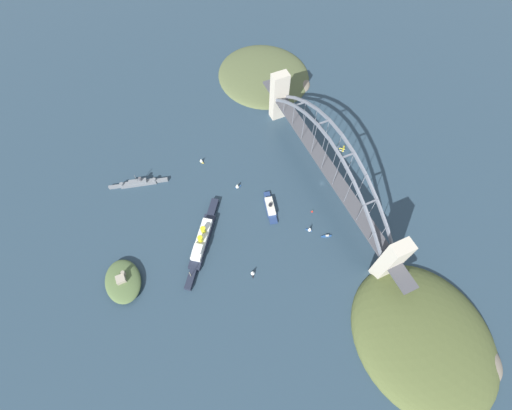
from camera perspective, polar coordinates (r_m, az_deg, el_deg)
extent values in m
plane|color=#283D4C|center=(390.80, 10.85, 3.58)|extent=(1400.00, 1400.00, 0.00)
cube|color=beige|center=(330.89, 21.42, -8.54)|extent=(12.10, 19.33, 61.99)
cube|color=beige|center=(428.67, 3.84, 17.52)|extent=(12.10, 19.33, 61.99)
cube|color=#47474C|center=(366.30, 11.63, 6.23)|extent=(213.52, 14.90, 2.40)
cube|color=#47474C|center=(328.97, 23.15, -11.15)|extent=(24.00, 14.90, 2.40)
cube|color=#47474C|center=(440.88, 2.74, 18.94)|extent=(24.00, 14.90, 2.40)
cube|color=slate|center=(329.92, 21.42, -5.53)|extent=(23.87, 1.80, 18.99)
cube|color=slate|center=(322.87, 20.10, -1.27)|extent=(23.57, 1.80, 15.54)
cube|color=slate|center=(320.74, 18.56, 2.80)|extent=(23.18, 1.80, 12.08)
cube|color=slate|center=(323.28, 16.83, 6.51)|extent=(22.73, 1.80, 8.58)
cube|color=slate|center=(330.12, 14.97, 9.74)|extent=(22.22, 1.80, 5.01)
cube|color=slate|center=(340.89, 13.03, 12.40)|extent=(22.22, 1.80, 5.01)
cube|color=slate|center=(355.23, 11.08, 14.46)|extent=(22.73, 1.80, 8.58)
cube|color=slate|center=(372.85, 9.17, 15.94)|extent=(23.18, 1.80, 12.08)
cube|color=slate|center=(393.49, 7.35, 16.88)|extent=(23.57, 1.80, 15.54)
cube|color=slate|center=(417.01, 5.65, 17.33)|extent=(23.87, 1.80, 18.99)
cube|color=slate|center=(323.60, 19.57, -6.49)|extent=(23.87, 1.80, 18.99)
cube|color=slate|center=(316.40, 18.19, -2.15)|extent=(23.57, 1.80, 15.54)
cube|color=slate|center=(314.23, 16.60, 1.99)|extent=(23.18, 1.80, 12.08)
cube|color=slate|center=(316.82, 14.85, 5.79)|extent=(22.73, 1.80, 8.58)
cube|color=slate|center=(323.79, 12.98, 9.08)|extent=(22.22, 1.80, 5.01)
cube|color=slate|center=(334.77, 11.05, 11.80)|extent=(22.22, 1.80, 5.01)
cube|color=slate|center=(349.36, 9.14, 13.90)|extent=(22.73, 1.80, 8.58)
cube|color=slate|center=(367.26, 7.28, 15.42)|extent=(23.18, 1.80, 12.08)
cube|color=slate|center=(388.20, 5.53, 16.38)|extent=(23.57, 1.80, 15.54)
cube|color=slate|center=(412.02, 3.92, 16.86)|extent=(23.87, 1.80, 18.99)
cube|color=slate|center=(331.79, 21.11, -8.14)|extent=(1.40, 13.41, 1.40)
cube|color=slate|center=(317.53, 18.42, 0.42)|extent=(1.40, 13.41, 1.40)
cube|color=slate|center=(322.58, 14.95, 7.90)|extent=(1.40, 13.41, 1.40)
cube|color=slate|center=(344.26, 11.09, 13.27)|extent=(1.40, 13.41, 1.40)
cube|color=slate|center=(379.72, 7.33, 16.27)|extent=(1.40, 13.41, 1.40)
cube|color=slate|center=(427.04, 4.02, 17.22)|extent=(1.40, 13.41, 1.40)
cylinder|color=slate|center=(331.78, 20.41, -3.95)|extent=(0.56, 0.56, 15.22)
cylinder|color=slate|center=(325.49, 18.55, -4.86)|extent=(0.56, 0.56, 15.22)
cylinder|color=slate|center=(332.26, 18.69, -0.40)|extent=(0.56, 0.56, 28.00)
cylinder|color=slate|center=(325.98, 16.80, -1.24)|extent=(0.56, 0.56, 28.00)
cylinder|color=slate|center=(335.77, 16.90, 2.96)|extent=(0.56, 0.56, 37.12)
cylinder|color=slate|center=(329.55, 15.00, 2.19)|extent=(0.56, 0.56, 37.12)
cylinder|color=slate|center=(342.13, 15.08, 6.05)|extent=(0.56, 0.56, 42.60)
cylinder|color=slate|center=(336.04, 13.18, 5.34)|extent=(0.56, 0.56, 42.60)
cylinder|color=slate|center=(351.16, 13.25, 8.82)|extent=(0.56, 0.56, 44.42)
cylinder|color=slate|center=(345.23, 11.36, 8.18)|extent=(0.56, 0.56, 44.42)
cylinder|color=slate|center=(362.64, 11.45, 11.25)|extent=(0.56, 0.56, 42.60)
cylinder|color=slate|center=(356.90, 9.57, 10.65)|extent=(0.56, 0.56, 42.60)
cylinder|color=slate|center=(376.36, 9.68, 13.32)|extent=(0.56, 0.56, 37.12)
cylinder|color=slate|center=(370.83, 7.85, 12.77)|extent=(0.56, 0.56, 37.12)
cylinder|color=slate|center=(392.12, 7.99, 15.04)|extent=(0.56, 0.56, 28.00)
cylinder|color=slate|center=(386.82, 6.19, 14.52)|extent=(0.56, 0.56, 28.00)
cylinder|color=slate|center=(409.75, 6.38, 16.43)|extent=(0.56, 0.56, 15.22)
cylinder|color=slate|center=(404.68, 4.63, 15.94)|extent=(0.56, 0.56, 15.22)
ellipsoid|color=#4C562D|center=(354.51, 25.80, -19.15)|extent=(136.34, 119.40, 31.26)
ellipsoid|color=#756B5B|center=(372.31, 32.62, -20.26)|extent=(47.72, 35.82, 17.20)
ellipsoid|color=#515B38|center=(504.39, 1.25, 20.64)|extent=(132.00, 122.35, 16.58)
ellipsoid|color=#756B5B|center=(496.86, 6.51, 19.54)|extent=(46.20, 36.70, 9.12)
cube|color=#1E2333|center=(350.80, -8.84, -5.98)|extent=(55.15, 44.30, 5.11)
cube|color=#1E2333|center=(338.38, -10.75, -12.00)|extent=(19.84, 16.78, 5.11)
cube|color=#1E2333|center=(367.15, -7.12, -0.44)|extent=(20.57, 17.80, 5.11)
cube|color=white|center=(346.15, -8.95, -5.63)|extent=(42.03, 34.15, 5.22)
cube|color=white|center=(337.97, -9.63, -7.19)|extent=(13.02, 12.74, 3.20)
cylinder|color=yellow|center=(340.04, -9.19, -5.56)|extent=(5.15, 5.15, 6.53)
cylinder|color=yellow|center=(343.88, -8.72, -4.07)|extent=(5.15, 5.15, 6.53)
cylinder|color=tan|center=(331.99, -10.83, -11.19)|extent=(0.50, 0.50, 10.00)
cube|color=slate|center=(402.62, -18.84, 3.40)|extent=(15.13, 38.71, 4.06)
cube|color=slate|center=(409.24, -22.30, 2.81)|extent=(5.70, 13.07, 4.06)
cube|color=slate|center=(397.55, -15.28, 3.99)|extent=(6.20, 13.20, 4.06)
cube|color=slate|center=(399.68, -18.99, 3.69)|extent=(9.25, 19.79, 3.43)
cylinder|color=slate|center=(404.58, -21.37, 3.23)|extent=(4.06, 4.06, 2.20)
cylinder|color=slate|center=(396.48, -16.52, 4.05)|extent=(4.06, 4.06, 2.20)
cylinder|color=slate|center=(394.44, -19.27, 4.23)|extent=(0.60, 0.60, 10.00)
cylinder|color=#4C4C51|center=(395.75, -18.62, 4.09)|extent=(3.19, 3.19, 4.40)
cube|color=navy|center=(366.21, 2.35, -0.41)|extent=(24.79, 14.55, 2.59)
cube|color=navy|center=(373.87, 1.86, 1.62)|extent=(9.06, 8.20, 2.59)
cube|color=navy|center=(359.05, 2.86, -2.52)|extent=(9.37, 9.48, 2.59)
cube|color=beige|center=(363.76, 2.37, -0.19)|extent=(22.58, 12.73, 3.06)
cylinder|color=black|center=(361.40, 2.38, 0.03)|extent=(3.76, 3.76, 2.40)
ellipsoid|color=#4C6038|center=(353.26, -21.13, -11.68)|extent=(44.85, 32.73, 8.26)
cube|color=#9E937F|center=(348.38, -21.42, -11.38)|extent=(8.00, 8.00, 6.01)
cylinder|color=gray|center=(349.26, -21.05, -10.53)|extent=(3.60, 3.60, 6.62)
cylinder|color=#B7B7B2|center=(424.68, 14.10, 8.99)|extent=(4.62, 4.59, 0.90)
cylinder|color=#B7B7B2|center=(422.57, 14.00, 8.68)|extent=(4.62, 4.59, 0.90)
cylinder|color=navy|center=(423.96, 14.13, 9.07)|extent=(0.14, 0.14, 1.02)
cylinder|color=navy|center=(421.85, 14.02, 8.76)|extent=(0.14, 0.14, 1.02)
ellipsoid|color=gold|center=(422.11, 14.11, 9.00)|extent=(6.12, 6.07, 1.11)
cylinder|color=navy|center=(422.13, 14.55, 8.86)|extent=(1.31, 1.31, 1.05)
cube|color=gold|center=(421.76, 14.24, 9.00)|extent=(8.13, 8.20, 0.20)
cube|color=gold|center=(422.03, 13.68, 9.16)|extent=(3.41, 3.44, 0.12)
cube|color=navy|center=(421.14, 13.71, 9.26)|extent=(0.87, 0.86, 1.50)
cube|color=black|center=(336.44, -0.54, -11.41)|extent=(4.64, 3.09, 0.98)
cube|color=black|center=(335.52, -0.51, -11.88)|extent=(1.61, 1.20, 0.98)
cube|color=black|center=(337.38, -0.56, -10.94)|extent=(1.67, 1.34, 0.98)
cylinder|color=tan|center=(333.03, -0.54, -11.27)|extent=(0.16, 0.16, 5.98)
cone|color=white|center=(333.72, -0.55, -11.09)|extent=(5.17, 5.17, 4.78)
cube|color=gold|center=(404.96, -8.93, 7.03)|extent=(4.28, 2.87, 1.00)
cube|color=gold|center=(403.53, -8.71, 6.81)|extent=(1.49, 1.15, 1.00)
cube|color=gold|center=(406.40, -9.16, 7.24)|extent=(1.54, 1.30, 1.00)
cylinder|color=tan|center=(402.30, -8.97, 7.27)|extent=(0.16, 0.16, 5.32)
cone|color=white|center=(403.14, -9.06, 7.35)|extent=(4.55, 4.55, 4.26)
cube|color=#234C8C|center=(358.45, 11.55, -5.07)|extent=(3.83, 6.61, 1.25)
cube|color=#234C8C|center=(357.45, 10.89, -5.15)|extent=(1.69, 2.34, 1.25)
cube|color=#234C8C|center=(359.50, 12.19, -4.99)|extent=(1.90, 2.40, 1.25)
cube|color=beige|center=(357.57, 11.70, -4.97)|extent=(2.49, 3.49, 1.16)
cube|color=#234C8C|center=(358.49, 8.71, -4.11)|extent=(3.97, 3.89, 0.97)
cube|color=#234C8C|center=(358.57, 8.32, -3.97)|extent=(1.46, 1.44, 0.97)
cube|color=#234C8C|center=(358.44, 9.11, -4.25)|extent=(1.56, 1.54, 0.97)
cylinder|color=tan|center=(355.36, 8.74, -3.84)|extent=(0.16, 0.16, 6.11)
cone|color=white|center=(355.61, 8.90, -3.93)|extent=(5.08, 5.08, 4.88)
cube|color=#234C8C|center=(381.04, -2.97, 3.01)|extent=(2.19, 4.48, 0.87)
cube|color=#234C8C|center=(381.71, -2.60, 3.20)|extent=(0.93, 1.51, 0.87)
cube|color=#234C8C|center=(380.39, -3.35, 2.83)|extent=(1.09, 1.53, 0.87)
cylinder|color=tan|center=(378.11, -2.95, 3.33)|extent=(0.16, 0.16, 6.34)
cone|color=silver|center=(378.09, -3.12, 3.23)|extent=(4.36, 4.36, 5.07)
cone|color=red|center=(368.71, 9.27, -1.02)|extent=(2.20, 2.20, 2.20)
sphere|color=#F2E566|center=(367.50, 9.31, -0.91)|extent=(0.50, 0.50, 0.50)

